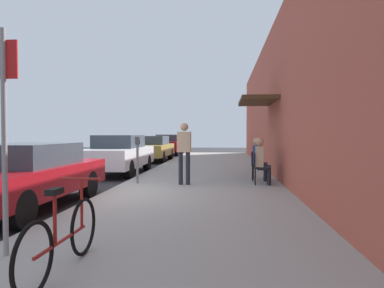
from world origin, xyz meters
The scene contains 15 objects.
ground_plane centered at (0.00, 0.00, 0.00)m, with size 60.00×60.00×0.00m, color #2D2D30.
sidewalk_slab centered at (2.25, 2.00, 0.06)m, with size 4.50×32.00×0.12m, color #9E9B93.
building_facade centered at (4.64, 2.01, 2.59)m, with size 1.40×32.00×5.19m.
parked_car_0 centered at (-1.10, -1.33, 0.70)m, with size 1.80×4.40×1.33m.
parked_car_1 centered at (-1.10, 4.85, 0.76)m, with size 1.80×4.40×1.47m.
parked_car_2 centered at (-1.10, 11.02, 0.73)m, with size 1.80×4.40×1.40m.
parked_car_3 centered at (-1.10, 16.47, 0.76)m, with size 1.80×4.40×1.46m.
parking_meter centered at (0.45, 1.67, 0.89)m, with size 0.12×0.10×1.32m.
street_sign centered at (0.40, -4.16, 1.64)m, with size 0.32×0.06×2.60m.
bicycle_0 centered at (1.28, -4.57, 0.48)m, with size 0.46×1.71×0.90m.
cafe_chair_0 centered at (3.86, 1.78, 0.62)m, with size 0.47×0.47×0.87m.
seated_patron_0 centered at (3.92, 1.77, 0.82)m, with size 0.45×0.38×1.29m.
cafe_chair_1 centered at (3.86, 2.58, 0.62)m, with size 0.50×0.50×0.87m.
seated_patron_1 centered at (3.92, 2.57, 0.82)m, with size 0.47×0.41×1.29m.
pedestrian_standing centered at (1.80, 1.55, 1.12)m, with size 0.36×0.22×1.70m.
Camera 1 is at (2.91, -7.89, 1.52)m, focal length 32.37 mm.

